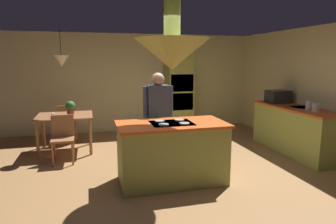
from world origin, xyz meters
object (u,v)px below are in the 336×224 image
cup_on_table (53,115)px  microwave_on_counter (278,97)px  person_at_island (158,114)px  kitchen_island (172,152)px  oven_tower (179,91)px  canister_sugar (309,105)px  chair_by_back_wall (68,121)px  canister_flour (316,107)px  potted_plant_on_table (70,107)px  dining_table (65,120)px  chair_facing_island (63,135)px

cup_on_table → microwave_on_counter: size_ratio=0.20×
person_at_island → cup_on_table: 2.19m
kitchen_island → oven_tower: bearing=71.3°
microwave_on_counter → canister_sugar: bearing=-90.0°
chair_by_back_wall → cup_on_table: chair_by_back_wall is taller
canister_flour → potted_plant_on_table: bearing=158.4°
chair_by_back_wall → cup_on_table: size_ratio=9.67×
potted_plant_on_table → microwave_on_counter: bearing=-7.7°
dining_table → potted_plant_on_table: size_ratio=3.68×
dining_table → microwave_on_counter: microwave_on_counter is taller
canister_sugar → chair_facing_island: bearing=168.0°
chair_by_back_wall → canister_flour: size_ratio=5.70×
oven_tower → microwave_on_counter: oven_tower is taller
kitchen_island → microwave_on_counter: microwave_on_counter is taller
dining_table → canister_sugar: bearing=-19.9°
microwave_on_counter → potted_plant_on_table: bearing=172.3°
kitchen_island → canister_flour: size_ratio=10.87×
canister_sugar → canister_flour: bearing=-90.0°
chair_facing_island → chair_by_back_wall: 1.36m
canister_flour → microwave_on_counter: size_ratio=0.33×
oven_tower → chair_facing_island: oven_tower is taller
person_at_island → cup_on_table: bearing=147.8°
dining_table → canister_flour: 4.91m
microwave_on_counter → canister_flour: bearing=-90.0°
dining_table → canister_flour: size_ratio=7.22×
chair_facing_island → canister_sugar: 4.67m
kitchen_island → potted_plant_on_table: (-1.58, 2.03, 0.45)m
kitchen_island → microwave_on_counter: bearing=26.7°
potted_plant_on_table → canister_sugar: 4.69m
kitchen_island → cup_on_table: size_ratio=18.45×
kitchen_island → chair_facing_island: kitchen_island is taller
chair_by_back_wall → person_at_island: bearing=128.5°
kitchen_island → dining_table: size_ratio=1.51×
oven_tower → potted_plant_on_table: oven_tower is taller
kitchen_island → canister_flour: canister_flour is taller
chair_facing_island → cup_on_table: (-0.20, 0.45, 0.30)m
dining_table → microwave_on_counter: 4.61m
potted_plant_on_table → microwave_on_counter: (4.42, -0.60, 0.15)m
dining_table → chair_facing_island: (0.00, -0.68, -0.16)m
dining_table → cup_on_table: cup_on_table is taller
oven_tower → dining_table: (-2.80, -1.14, -0.40)m
cup_on_table → canister_sugar: 4.95m
kitchen_island → cup_on_table: bearing=135.4°
chair_facing_island → potted_plant_on_table: size_ratio=2.90×
oven_tower → chair_facing_island: (-2.80, -1.82, -0.56)m
canister_sugar → microwave_on_counter: microwave_on_counter is taller
oven_tower → person_at_island: oven_tower is taller
oven_tower → potted_plant_on_table: size_ratio=7.10×
chair_facing_island → cup_on_table: bearing=113.8°
person_at_island → potted_plant_on_table: (-1.53, 1.32, -0.03)m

